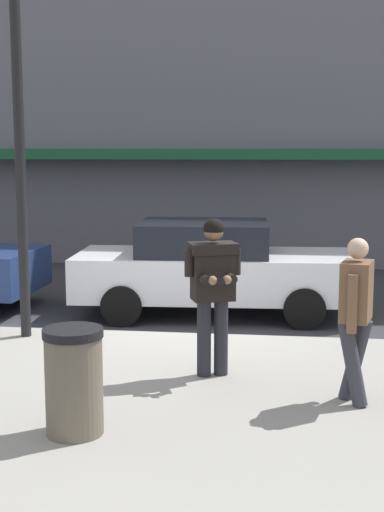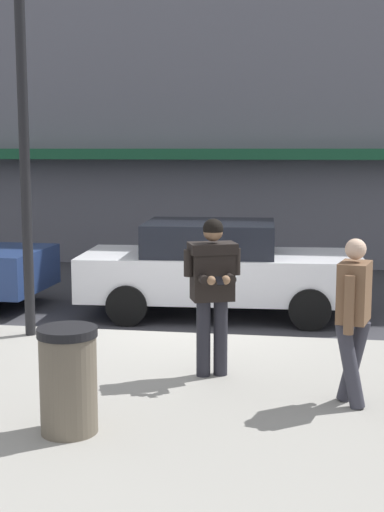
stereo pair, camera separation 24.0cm
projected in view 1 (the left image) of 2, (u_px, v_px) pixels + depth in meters
The scene contains 8 objects.
ground_plane at pixel (184, 338), 10.27m from camera, with size 80.00×80.00×0.00m, color #333338.
sidewalk at pixel (241, 407), 7.34m from camera, with size 32.00×5.30×0.14m, color #99968E.
curb_paint_line at pixel (253, 340), 10.20m from camera, with size 28.00×0.12×0.01m, color silver.
parked_sedan_mid at pixel (212, 267), 11.65m from camera, with size 4.60×2.12×1.54m.
man_texting_on_phone at pixel (213, 280), 7.99m from camera, with size 0.62×0.65×1.81m.
pedestrian_dark_coat at pixel (356, 310), 7.14m from camera, with size 0.40×0.58×1.70m.
street_lamp_post at pixel (19, 116), 9.44m from camera, with size 0.36×0.36×4.88m.
trash_bin at pixel (74, 381), 6.42m from camera, with size 0.55×0.55×0.98m.
Camera 1 is at (1.39, -9.89, 2.70)m, focal length 50.00 mm.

